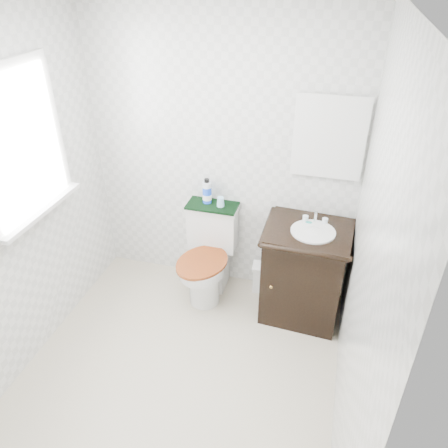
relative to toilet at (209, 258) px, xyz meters
The scene contains 15 objects.
floor 1.03m from the toilet, 87.04° to the right, with size 2.40×2.40×0.00m, color #B2A68F.
ceiling 2.27m from the toilet, 87.04° to the right, with size 2.40×2.40×0.00m, color white.
wall_back 0.88m from the toilet, 77.84° to the left, with size 2.40×2.40×0.00m, color silver.
wall_front 2.33m from the toilet, 88.68° to the right, with size 2.40×2.40×0.00m, color silver.
wall_left 1.66m from the toilet, 137.33° to the right, with size 2.40×2.40×0.00m, color silver.
wall_right 1.73m from the toilet, 40.09° to the right, with size 2.40×2.40×0.00m, color silver.
window 1.73m from the toilet, 144.86° to the right, with size 0.02×0.70×0.90m, color white.
mirror 1.41m from the toilet, 13.47° to the left, with size 0.50×0.02×0.60m, color silver.
toilet is the anchor object (origin of this frame).
vanity 0.82m from the toilet, ahead, with size 0.67×0.58×0.92m.
trash_bin 0.52m from the toilet, 16.19° to the left, with size 0.20×0.17×0.27m.
towel 0.47m from the toilet, 90.00° to the left, with size 0.42×0.22×0.02m, color black.
mouthwash_bottle 0.58m from the toilet, 109.05° to the left, with size 0.07×0.07×0.21m.
cup 0.52m from the toilet, 58.70° to the left, with size 0.06×0.06×0.08m, color #8DC7E7.
soap_bar 0.93m from the toilet, ahead, with size 0.07×0.04×0.02m, color #1A7F75.
Camera 1 is at (0.88, -1.92, 2.58)m, focal length 35.00 mm.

